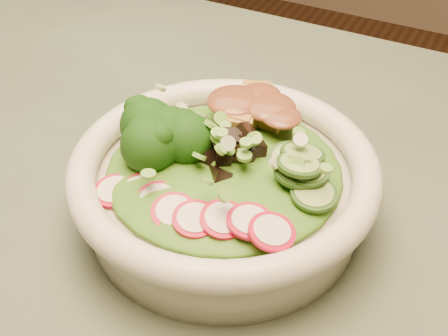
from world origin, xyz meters
The scene contains 10 objects.
dining_table centered at (0.00, 0.00, 0.64)m, with size 1.20×0.80×0.75m.
salad_bowl centered at (0.20, 0.05, 0.78)m, with size 0.23×0.23×0.06m.
lettuce_bed centered at (0.20, 0.05, 0.80)m, with size 0.18×0.18×0.02m, color #235D13.
broccoli_florets centered at (0.15, 0.04, 0.82)m, with size 0.07×0.06×0.04m, color black, non-canonical shape.
radish_slices centered at (0.21, -0.01, 0.81)m, with size 0.10×0.03×0.02m, color #A60C29, non-canonical shape.
cucumber_slices centered at (0.26, 0.05, 0.81)m, with size 0.06×0.06×0.03m, color #86AF61, non-canonical shape.
mushroom_heap centered at (0.20, 0.06, 0.81)m, with size 0.06×0.06×0.03m, color black, non-canonical shape.
tofu_cubes centered at (0.19, 0.10, 0.81)m, with size 0.08×0.05×0.03m, color olive, non-canonical shape.
peanut_sauce centered at (0.19, 0.10, 0.82)m, with size 0.06×0.05×0.01m, color brown.
scallion_garnish centered at (0.20, 0.05, 0.82)m, with size 0.17×0.17×0.02m, color #64A53A, non-canonical shape.
Camera 1 is at (0.36, -0.27, 1.10)m, focal length 50.00 mm.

